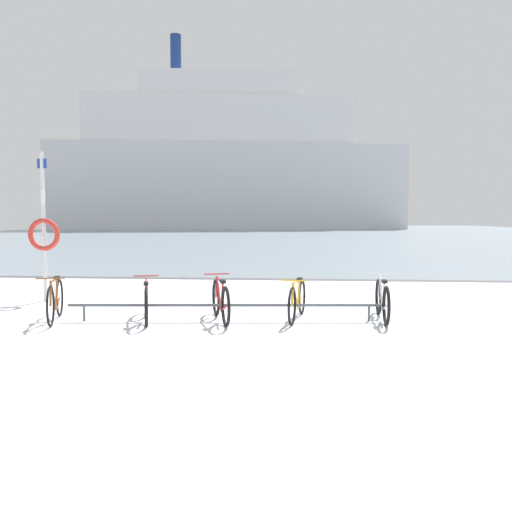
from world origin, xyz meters
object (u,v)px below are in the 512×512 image
object	(u,v)px
bicycle_3	(297,300)
bicycle_1	(146,301)
bicycle_0	(55,300)
bicycle_2	(221,301)
bicycle_4	(382,300)
rescue_post	(44,230)
ferry_ship	(227,166)

from	to	relation	value
bicycle_3	bicycle_1	bearing A→B (deg)	-173.05
bicycle_0	bicycle_2	distance (m)	2.86
bicycle_4	rescue_post	size ratio (longest dim) A/B	0.54
bicycle_1	ferry_ship	xyz separation A→B (m)	(-9.01, 74.09, 9.52)
bicycle_4	ferry_ship	xyz separation A→B (m)	(-13.11, 73.66, 9.51)
bicycle_0	bicycle_1	bearing A→B (deg)	6.89
rescue_post	ferry_ship	size ratio (longest dim) A/B	0.06
bicycle_3	ferry_ship	xyz separation A→B (m)	(-11.62, 73.77, 9.52)
bicycle_2	bicycle_4	xyz separation A→B (m)	(2.81, 0.36, -0.01)
bicycle_2	bicycle_3	bearing A→B (deg)	10.17
bicycle_3	bicycle_4	bearing A→B (deg)	4.59
bicycle_4	ferry_ship	bearing A→B (deg)	100.09
bicycle_2	ferry_ship	xyz separation A→B (m)	(-10.30, 74.01, 9.51)
rescue_post	bicycle_1	bearing A→B (deg)	-34.90
bicycle_4	rescue_post	bearing A→B (deg)	167.65
bicycle_1	rescue_post	xyz separation A→B (m)	(-2.79, 1.95, 1.18)
bicycle_3	bicycle_4	world-z (taller)	bicycle_4
rescue_post	bicycle_3	bearing A→B (deg)	-16.77
bicycle_1	bicycle_3	distance (m)	2.63
bicycle_2	ferry_ship	size ratio (longest dim) A/B	0.03
bicycle_0	bicycle_2	world-z (taller)	bicycle_0
bicycle_3	ferry_ship	bearing A→B (deg)	98.95
bicycle_3	ferry_ship	distance (m)	75.29
bicycle_4	bicycle_3	bearing A→B (deg)	-175.41
bicycle_4	rescue_post	world-z (taller)	rescue_post
bicycle_3	rescue_post	size ratio (longest dim) A/B	0.53
bicycle_1	bicycle_2	distance (m)	1.29
bicycle_1	bicycle_4	world-z (taller)	bicycle_4
bicycle_0	rescue_post	xyz separation A→B (m)	(-1.24, 2.14, 1.16)
bicycle_2	bicycle_3	distance (m)	1.34
bicycle_2	ferry_ship	distance (m)	75.33
bicycle_0	bicycle_4	size ratio (longest dim) A/B	0.93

